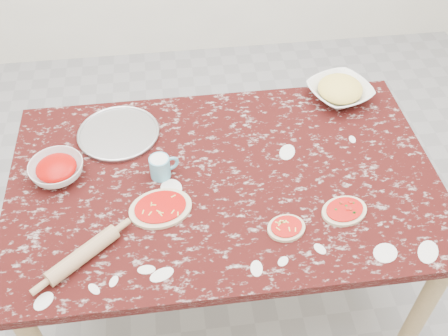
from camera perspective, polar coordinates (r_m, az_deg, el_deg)
ground at (r=2.53m, az=0.00°, el=-12.63°), size 4.00×4.00×0.00m
worktable at (r=1.99m, az=0.00°, el=-2.65°), size 1.60×1.00×0.75m
pizza_tray at (r=2.13m, az=-11.57°, el=3.73°), size 0.40×0.40×0.01m
sauce_bowl at (r=2.01m, az=-17.97°, el=-0.23°), size 0.23×0.23×0.06m
cheese_bowl at (r=2.31m, az=12.65°, el=8.18°), size 0.33×0.33×0.06m
flour_mug at (r=1.92m, az=-7.00°, el=0.15°), size 0.11×0.08×0.09m
pizza_left at (r=1.83m, az=-7.03°, el=-4.42°), size 0.26×0.22×0.02m
pizza_mid at (r=1.78m, az=6.90°, el=-6.58°), size 0.15×0.14×0.02m
pizza_right at (r=1.86m, az=13.15°, el=-4.62°), size 0.20×0.17×0.02m
rolling_pin at (r=1.74m, az=-15.32°, el=-9.24°), size 0.24×0.21×0.05m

